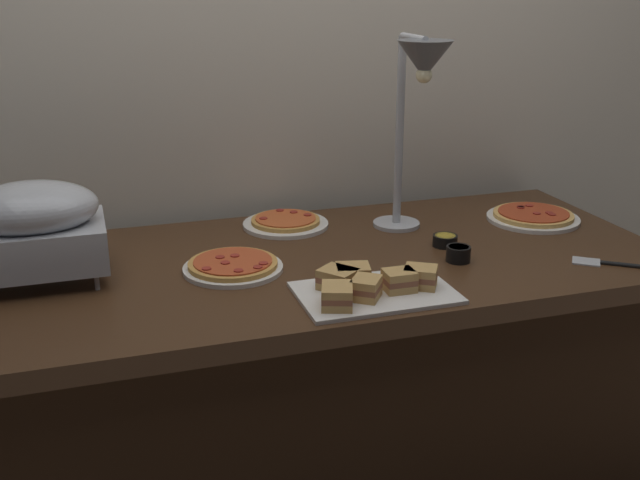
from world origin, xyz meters
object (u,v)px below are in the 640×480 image
object	(u,v)px
heat_lamp	(419,83)
serving_spatula	(602,263)
sauce_cup_far	(458,253)
chafing_dish	(33,226)
sandwich_platter	(370,286)
pizza_plate_front	(233,266)
sauce_cup_near	(445,240)
pizza_plate_center	(533,216)
pizza_plate_raised_stand	(286,222)

from	to	relation	value
heat_lamp	serving_spatula	world-z (taller)	heat_lamp
sauce_cup_far	chafing_dish	bearing A→B (deg)	169.75
sandwich_platter	sauce_cup_far	xyz separation A→B (m)	(0.31, 0.14, -0.00)
pizza_plate_front	heat_lamp	bearing A→B (deg)	9.80
pizza_plate_front	sauce_cup_far	xyz separation A→B (m)	(0.58, -0.11, 0.01)
heat_lamp	serving_spatula	distance (m)	0.68
sauce_cup_near	pizza_plate_front	bearing A→B (deg)	-179.57
chafing_dish	pizza_plate_center	world-z (taller)	chafing_dish
heat_lamp	sandwich_platter	xyz separation A→B (m)	(-0.27, -0.35, -0.42)
serving_spatula	pizza_plate_center	bearing A→B (deg)	84.87
chafing_dish	sauce_cup_far	xyz separation A→B (m)	(1.05, -0.19, -0.12)
pizza_plate_front	serving_spatula	distance (m)	0.97
heat_lamp	sandwich_platter	size ratio (longest dim) A/B	1.53
sandwich_platter	sauce_cup_near	xyz separation A→B (m)	(0.33, 0.26, -0.01)
sauce_cup_near	serving_spatula	world-z (taller)	sauce_cup_near
chafing_dish	pizza_plate_front	xyz separation A→B (m)	(0.47, -0.08, -0.13)
pizza_plate_center	sandwich_platter	world-z (taller)	sandwich_platter
chafing_dish	sauce_cup_far	size ratio (longest dim) A/B	5.12
pizza_plate_center	serving_spatula	xyz separation A→B (m)	(-0.03, -0.38, -0.01)
sandwich_platter	heat_lamp	bearing A→B (deg)	52.66
sauce_cup_near	sauce_cup_far	xyz separation A→B (m)	(-0.02, -0.12, 0.00)
sandwich_platter	sauce_cup_far	size ratio (longest dim) A/B	5.70
pizza_plate_center	sauce_cup_near	distance (m)	0.39
pizza_plate_raised_stand	heat_lamp	bearing A→B (deg)	-33.97
pizza_plate_center	sauce_cup_far	size ratio (longest dim) A/B	4.34
pizza_plate_center	sauce_cup_far	distance (m)	0.46
sauce_cup_far	serving_spatula	distance (m)	0.38
pizza_plate_front	serving_spatula	xyz separation A→B (m)	(0.93, -0.25, -0.01)
pizza_plate_center	sauce_cup_far	world-z (taller)	sauce_cup_far
sauce_cup_near	serving_spatula	size ratio (longest dim) A/B	0.44
chafing_dish	pizza_plate_front	world-z (taller)	chafing_dish
sauce_cup_near	serving_spatula	distance (m)	0.42
chafing_dish	pizza_plate_front	distance (m)	0.49
pizza_plate_raised_stand	serving_spatula	bearing A→B (deg)	-38.28
pizza_plate_center	sauce_cup_far	bearing A→B (deg)	-147.22
pizza_plate_raised_stand	sandwich_platter	world-z (taller)	sandwich_platter
pizza_plate_front	sauce_cup_far	size ratio (longest dim) A/B	3.96
heat_lamp	pizza_plate_center	world-z (taller)	heat_lamp
pizza_plate_center	serving_spatula	size ratio (longest dim) A/B	1.79
chafing_dish	sauce_cup_far	bearing A→B (deg)	-10.25
sandwich_platter	sauce_cup_near	distance (m)	0.42
chafing_dish	sandwich_platter	bearing A→B (deg)	-24.13
serving_spatula	sauce_cup_far	bearing A→B (deg)	158.99
sauce_cup_near	chafing_dish	bearing A→B (deg)	176.22
pizza_plate_center	sandwich_platter	bearing A→B (deg)	-150.46
pizza_plate_center	pizza_plate_raised_stand	world-z (taller)	same
pizza_plate_raised_stand	sauce_cup_far	world-z (taller)	sauce_cup_far
sauce_cup_far	sauce_cup_near	bearing A→B (deg)	79.99
pizza_plate_center	sauce_cup_far	xyz separation A→B (m)	(-0.39, -0.25, 0.01)
pizza_plate_front	sandwich_platter	size ratio (longest dim) A/B	0.70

